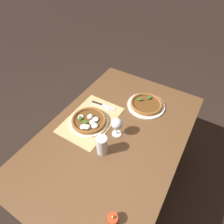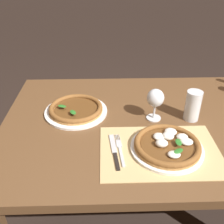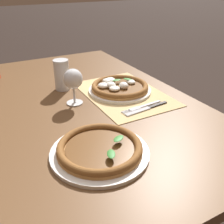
{
  "view_description": "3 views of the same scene",
  "coord_description": "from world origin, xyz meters",
  "views": [
    {
      "loc": [
        0.71,
        0.42,
        1.82
      ],
      "look_at": [
        -0.13,
        -0.09,
        0.81
      ],
      "focal_mm": 30.0,
      "sensor_mm": 36.0,
      "label": 1
    },
    {
      "loc": [
        -0.25,
        -1.02,
        1.44
      ],
      "look_at": [
        -0.22,
        -0.08,
        0.84
      ],
      "focal_mm": 42.0,
      "sensor_mm": 36.0,
      "label": 2
    },
    {
      "loc": [
        -0.99,
        0.36,
        1.24
      ],
      "look_at": [
        -0.25,
        -0.04,
        0.79
      ],
      "focal_mm": 42.0,
      "sensor_mm": 36.0,
      "label": 3
    }
  ],
  "objects": [
    {
      "name": "pizza_near",
      "position": [
        -0.0,
        -0.21,
        0.76
      ],
      "size": [
        0.29,
        0.29,
        0.05
      ],
      "color": "white",
      "rests_on": "paper_placemat"
    },
    {
      "name": "knife",
      "position": [
        -0.21,
        -0.22,
        0.75
      ],
      "size": [
        0.04,
        0.22,
        0.01
      ],
      "color": "black",
      "rests_on": "paper_placemat"
    },
    {
      "name": "pint_glass",
      "position": [
        0.16,
        0.01,
        0.81
      ],
      "size": [
        0.07,
        0.07,
        0.15
      ],
      "color": "silver",
      "rests_on": "dining_table"
    },
    {
      "name": "dining_table",
      "position": [
        0.0,
        0.0,
        0.65
      ],
      "size": [
        1.46,
        0.95,
        0.74
      ],
      "color": "brown",
      "rests_on": "ground"
    },
    {
      "name": "paper_placemat",
      "position": [
        -0.03,
        -0.22,
        0.74
      ],
      "size": [
        0.48,
        0.33,
        0.0
      ],
      "primitive_type": "cube",
      "color": "tan",
      "rests_on": "dining_table"
    },
    {
      "name": "fork",
      "position": [
        -0.19,
        -0.21,
        0.75
      ],
      "size": [
        0.03,
        0.2,
        0.0
      ],
      "color": "#B7B7BC",
      "rests_on": "paper_placemat"
    },
    {
      "name": "ground_plane",
      "position": [
        0.0,
        0.0,
        0.0
      ],
      "size": [
        24.0,
        24.0,
        0.0
      ],
      "primitive_type": "plane",
      "color": "black"
    },
    {
      "name": "wine_glass",
      "position": [
        -0.01,
        0.02,
        0.85
      ],
      "size": [
        0.08,
        0.08,
        0.16
      ],
      "color": "silver",
      "rests_on": "dining_table"
    },
    {
      "name": "pizza_far",
      "position": [
        -0.39,
        0.08,
        0.76
      ],
      "size": [
        0.31,
        0.31,
        0.04
      ],
      "color": "white",
      "rests_on": "dining_table"
    }
  ]
}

